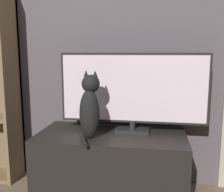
% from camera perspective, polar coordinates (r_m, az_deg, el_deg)
% --- Properties ---
extents(wall_back, '(4.80, 0.05, 2.60)m').
position_cam_1_polar(wall_back, '(2.22, 1.27, 14.53)').
color(wall_back, '#564C51').
rests_on(wall_back, ground_plane).
extents(tv_stand, '(1.11, 0.55, 0.50)m').
position_cam_1_polar(tv_stand, '(2.08, -0.12, -14.77)').
color(tv_stand, black).
rests_on(tv_stand, ground_plane).
extents(tv, '(1.11, 0.15, 0.60)m').
position_cam_1_polar(tv, '(1.98, 4.60, 1.29)').
color(tv, black).
rests_on(tv, tv_stand).
extents(cat, '(0.17, 0.30, 0.48)m').
position_cam_1_polar(cat, '(1.84, -4.84, -2.53)').
color(cat, black).
rests_on(cat, tv_stand).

